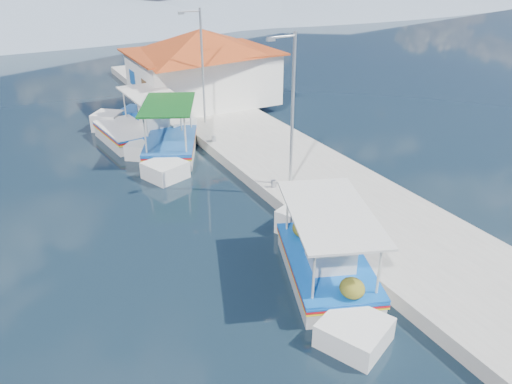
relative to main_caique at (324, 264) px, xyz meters
name	(u,v)px	position (x,y,z in m)	size (l,w,h in m)	color
ground	(206,245)	(-2.48, 3.44, -0.50)	(160.00, 160.00, 0.00)	black
quay	(270,152)	(3.42, 9.44, -0.25)	(5.00, 44.00, 0.50)	#AFADA4
bollards	(238,157)	(1.32, 8.69, 0.15)	(0.20, 17.20, 0.30)	#A5A8AD
main_caique	(324,264)	(0.00, 0.00, 0.00)	(4.08, 7.43, 2.61)	silver
caique_green_canopy	(170,147)	(-0.81, 11.94, -0.07)	(4.34, 7.02, 2.89)	silver
caique_blue_hull	(125,136)	(-2.28, 14.84, -0.17)	(2.54, 6.94, 1.24)	silver
caique_far	(153,129)	(-0.79, 14.65, 0.01)	(2.50, 7.86, 2.75)	#184C94
harbor_building	(202,65)	(3.72, 18.44, 2.27)	(10.49, 10.49, 4.40)	silver
lamp_post_near	(291,104)	(2.03, 5.44, 3.35)	(1.21, 0.14, 6.00)	#A5A8AD
lamp_post_far	(201,61)	(2.03, 14.44, 3.35)	(1.21, 0.14, 6.00)	#A5A8AD
mountain_ridge	(82,11)	(4.06, 59.44, 1.54)	(171.40, 96.00, 5.50)	slate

